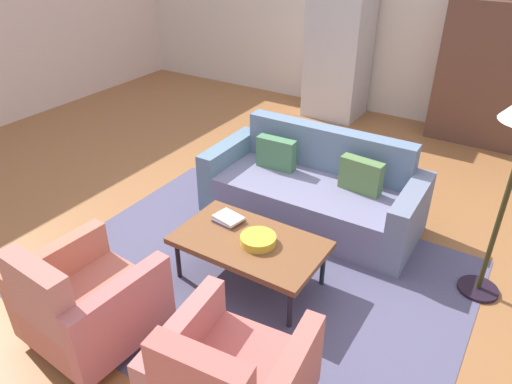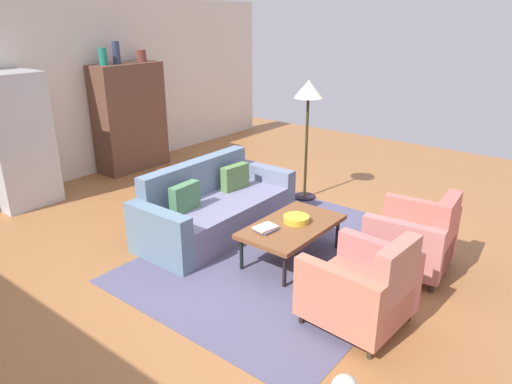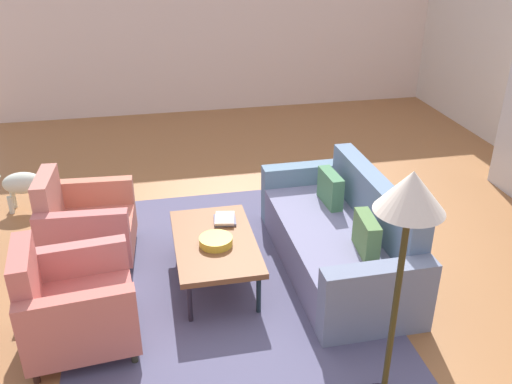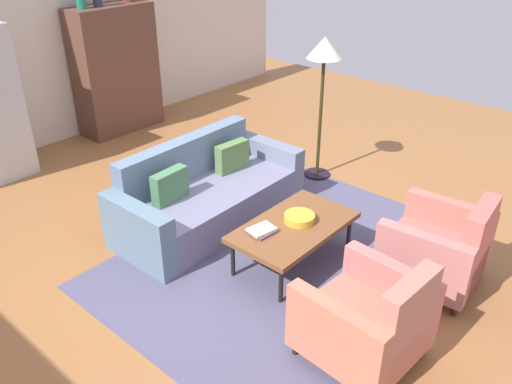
% 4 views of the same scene
% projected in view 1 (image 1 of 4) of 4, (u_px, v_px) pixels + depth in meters
% --- Properties ---
extents(ground_plane, '(11.57, 11.57, 0.00)m').
position_uv_depth(ground_plane, '(282.00, 232.00, 4.62)').
color(ground_plane, '#9B6337').
extents(wall_back, '(9.64, 0.12, 2.80)m').
position_uv_depth(wall_back, '(415.00, 20.00, 6.57)').
color(wall_back, beige).
rests_on(wall_back, ground).
extents(area_rug, '(3.40, 2.60, 0.01)m').
position_uv_depth(area_rug, '(253.00, 276.00, 4.05)').
color(area_rug, '#53516E').
rests_on(area_rug, ground).
extents(couch, '(2.11, 0.93, 0.86)m').
position_uv_depth(couch, '(314.00, 191.00, 4.74)').
color(couch, slate).
rests_on(couch, ground).
extents(coffee_table, '(1.20, 0.70, 0.42)m').
position_uv_depth(coffee_table, '(250.00, 244.00, 3.83)').
color(coffee_table, black).
rests_on(coffee_table, ground).
extents(armchair_left, '(0.85, 0.85, 0.88)m').
position_uv_depth(armchair_left, '(84.00, 306.00, 3.27)').
color(armchair_left, black).
rests_on(armchair_left, ground).
extents(fruit_bowl, '(0.29, 0.29, 0.07)m').
position_uv_depth(fruit_bowl, '(258.00, 240.00, 3.75)').
color(fruit_bowl, gold).
rests_on(fruit_bowl, coffee_table).
extents(book_stack, '(0.26, 0.22, 0.05)m').
position_uv_depth(book_stack, '(229.00, 219.00, 4.03)').
color(book_stack, '#55546E').
rests_on(book_stack, coffee_table).
extents(cabinet, '(1.20, 0.51, 1.80)m').
position_uv_depth(cabinet, '(488.00, 75.00, 6.06)').
color(cabinet, brown).
rests_on(cabinet, ground).
extents(refrigerator, '(0.80, 0.73, 1.85)m').
position_uv_depth(refrigerator, '(339.00, 53.00, 6.89)').
color(refrigerator, '#B7BABF').
rests_on(refrigerator, ground).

